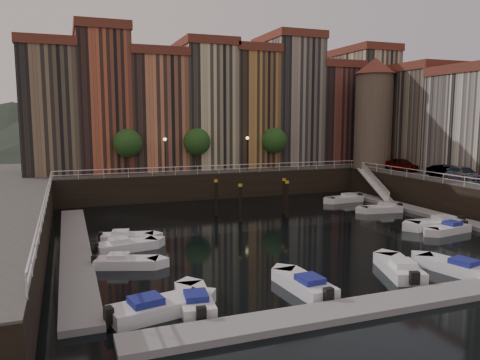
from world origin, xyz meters
name	(u,v)px	position (x,y,z in m)	size (l,w,h in m)	color
ground	(277,229)	(0.00, 0.00, 0.00)	(200.00, 200.00, 0.00)	black
quay_far	(197,176)	(0.00, 26.00, 1.50)	(80.00, 20.00, 3.00)	black
dock_left	(75,248)	(-16.20, -1.00, 0.17)	(2.00, 28.00, 0.35)	gray
dock_right	(437,216)	(16.20, -1.00, 0.17)	(2.00, 28.00, 0.35)	gray
dock_near	(418,299)	(0.00, -17.00, 0.17)	(30.00, 2.00, 0.35)	gray
mountains	(129,123)	(1.72, 110.00, 7.92)	(145.00, 100.00, 18.00)	#2D382D
far_terrace	(225,106)	(3.31, 23.50, 10.95)	(48.70, 10.30, 17.50)	#7C684F
corner_tower	(374,112)	(20.00, 14.50, 10.19)	(5.20, 5.20, 13.80)	#6B5B4C
promenade_trees	(202,142)	(-1.33, 18.20, 6.58)	(21.20, 3.20, 5.20)	black
street_lamps	(208,148)	(-1.00, 17.20, 5.90)	(10.36, 0.36, 4.18)	black
railings	(255,178)	(0.00, 4.88, 3.79)	(36.08, 34.04, 0.52)	white
gangway	(374,182)	(17.10, 10.00, 1.92)	(2.78, 8.32, 3.73)	white
mooring_pilings	(257,200)	(0.35, 5.29, 1.65)	(6.94, 3.94, 3.78)	black
boat_left_0	(156,308)	(-12.83, -14.03, 0.38)	(4.98, 2.70, 1.12)	white
boat_left_1	(125,262)	(-13.32, -6.03, 0.32)	(4.19, 2.68, 0.94)	white
boat_left_2	(125,246)	(-12.87, -2.18, 0.34)	(4.55, 2.32, 1.02)	white
boat_left_3	(126,237)	(-12.48, 0.38, 0.32)	(4.21, 2.29, 0.94)	white
boat_right_1	(449,229)	(12.64, -6.13, 0.33)	(4.35, 2.12, 0.98)	white
boat_right_2	(438,224)	(12.88, -4.66, 0.40)	(5.20, 2.31, 1.17)	white
boat_right_3	(382,209)	(12.97, 2.96, 0.33)	(4.36, 2.09, 0.98)	white
boat_right_4	(345,199)	(12.76, 9.24, 0.34)	(4.44, 1.89, 1.01)	white
boat_near_0	(195,301)	(-10.85, -13.69, 0.33)	(2.00, 4.38, 0.99)	white
boat_near_1	(305,285)	(-4.66, -13.62, 0.36)	(1.99, 4.68, 1.06)	white
boat_near_2	(400,268)	(1.97, -13.19, 0.37)	(3.11, 4.89, 1.10)	white
boat_near_3	(456,267)	(5.35, -14.15, 0.36)	(2.70, 4.74, 1.06)	white
car_a	(402,165)	(21.09, 10.14, 3.76)	(1.79, 4.45, 1.52)	gray
car_b	(444,172)	(21.00, 3.26, 3.65)	(1.38, 3.95, 1.30)	gray
car_c	(463,175)	(21.04, 0.81, 3.68)	(1.91, 4.71, 1.37)	gray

